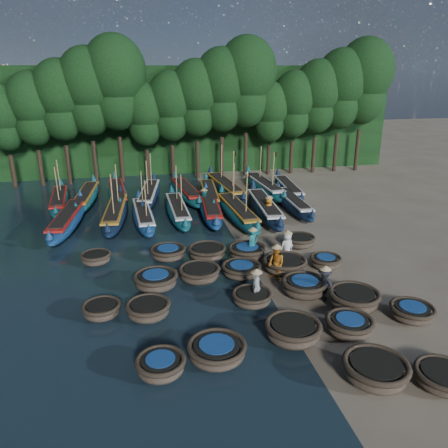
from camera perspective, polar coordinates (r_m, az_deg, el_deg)
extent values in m
plane|color=#7F735D|center=(22.92, 3.76, -5.76)|extent=(120.00, 120.00, 0.00)
cube|color=black|center=(44.02, -4.39, 13.44)|extent=(40.00, 3.00, 10.00)
ellipsoid|color=brown|center=(16.07, 19.13, -17.86)|extent=(2.25, 2.25, 0.70)
torus|color=#3A2E22|center=(15.88, 19.27, -16.92)|extent=(2.23, 2.23, 0.21)
cylinder|color=black|center=(15.86, 19.28, -16.80)|extent=(1.69, 1.69, 0.06)
ellipsoid|color=brown|center=(16.73, 26.75, -17.68)|extent=(2.26, 2.26, 0.56)
torus|color=#3A2E22|center=(16.58, 26.90, -16.94)|extent=(1.92, 1.92, 0.17)
cylinder|color=black|center=(16.56, 26.91, -16.85)|extent=(1.47, 1.47, 0.05)
ellipsoid|color=brown|center=(15.69, -8.25, -18.07)|extent=(1.97, 1.97, 0.61)
torus|color=#3A2E22|center=(15.51, -8.30, -17.24)|extent=(1.75, 1.75, 0.18)
cylinder|color=black|center=(15.49, -8.31, -17.13)|extent=(1.31, 1.31, 0.06)
cylinder|color=navy|center=(15.47, -8.31, -17.02)|extent=(1.01, 1.01, 0.04)
ellipsoid|color=brown|center=(16.17, -0.95, -16.47)|extent=(2.44, 2.44, 0.63)
torus|color=#3A2E22|center=(16.00, -0.96, -15.61)|extent=(2.16, 2.16, 0.19)
cylinder|color=black|center=(15.98, -0.96, -15.50)|extent=(1.65, 1.65, 0.06)
cylinder|color=navy|center=(15.96, -0.96, -15.39)|extent=(1.27, 1.27, 0.04)
ellipsoid|color=brown|center=(17.32, 8.97, -13.85)|extent=(2.09, 2.09, 0.71)
torus|color=#3A2E22|center=(17.13, 9.03, -12.92)|extent=(2.20, 2.20, 0.22)
cylinder|color=black|center=(17.11, 9.04, -12.80)|extent=(1.66, 1.66, 0.06)
ellipsoid|color=brown|center=(18.11, 16.03, -12.89)|extent=(1.77, 1.77, 0.67)
torus|color=#3A2E22|center=(17.94, 16.13, -12.04)|extent=(1.89, 1.89, 0.20)
cylinder|color=black|center=(17.92, 16.14, -11.93)|extent=(1.41, 1.41, 0.06)
cylinder|color=navy|center=(17.90, 16.15, -11.82)|extent=(1.09, 1.09, 0.04)
ellipsoid|color=brown|center=(19.97, 23.31, -10.69)|extent=(1.75, 1.75, 0.57)
torus|color=#3A2E22|center=(19.85, 23.42, -10.02)|extent=(1.84, 1.84, 0.17)
cylinder|color=black|center=(19.83, 23.43, -9.94)|extent=(1.40, 1.40, 0.05)
cylinder|color=navy|center=(19.81, 23.45, -9.85)|extent=(1.07, 1.07, 0.03)
ellipsoid|color=brown|center=(19.24, -15.66, -10.92)|extent=(1.63, 1.63, 0.57)
torus|color=#3A2E22|center=(19.11, -15.74, -10.23)|extent=(1.64, 1.64, 0.17)
cylinder|color=black|center=(19.09, -15.75, -10.13)|extent=(1.23, 1.23, 0.05)
ellipsoid|color=brown|center=(18.76, -9.84, -11.16)|extent=(1.83, 1.83, 0.64)
torus|color=#3A2E22|center=(18.61, -9.90, -10.36)|extent=(1.88, 1.88, 0.19)
cylinder|color=black|center=(18.59, -9.90, -10.26)|extent=(1.42, 1.42, 0.06)
ellipsoid|color=brown|center=(19.48, 3.67, -9.75)|extent=(1.85, 1.85, 0.56)
torus|color=#3A2E22|center=(19.35, 3.69, -9.07)|extent=(1.79, 1.79, 0.17)
cylinder|color=black|center=(19.33, 3.69, -8.98)|extent=(1.36, 1.36, 0.05)
ellipsoid|color=brown|center=(20.46, 10.43, -8.27)|extent=(2.15, 2.15, 0.72)
torus|color=#3A2E22|center=(20.31, 10.49, -7.44)|extent=(2.11, 2.11, 0.22)
cylinder|color=black|center=(20.29, 10.50, -7.33)|extent=(1.59, 1.59, 0.07)
cylinder|color=navy|center=(20.27, 10.51, -7.22)|extent=(1.22, 1.22, 0.04)
ellipsoid|color=brown|center=(19.94, 16.60, -9.59)|extent=(2.20, 2.20, 0.74)
torus|color=#3A2E22|center=(19.77, 16.70, -8.71)|extent=(2.24, 2.24, 0.22)
cylinder|color=black|center=(19.75, 16.71, -8.59)|extent=(1.69, 1.69, 0.07)
ellipsoid|color=brown|center=(20.95, -8.87, -7.51)|extent=(1.94, 1.94, 0.69)
torus|color=#3A2E22|center=(20.81, -8.92, -6.72)|extent=(2.11, 2.11, 0.21)
cylinder|color=black|center=(20.79, -8.93, -6.61)|extent=(1.59, 1.59, 0.06)
cylinder|color=navy|center=(20.77, -8.93, -6.51)|extent=(1.23, 1.23, 0.04)
ellipsoid|color=brown|center=(21.45, -3.21, -6.65)|extent=(2.30, 2.30, 0.66)
torus|color=#3A2E22|center=(21.31, -3.22, -5.90)|extent=(2.05, 2.05, 0.20)
cylinder|color=black|center=(21.29, -3.22, -5.81)|extent=(1.55, 1.55, 0.06)
ellipsoid|color=brown|center=(21.87, 2.29, -6.17)|extent=(2.09, 2.09, 0.60)
torus|color=#3A2E22|center=(21.74, 2.30, -5.50)|extent=(1.99, 1.99, 0.18)
cylinder|color=black|center=(21.73, 2.30, -5.41)|extent=(1.52, 1.52, 0.05)
cylinder|color=navy|center=(21.71, 2.31, -5.32)|extent=(1.17, 1.17, 0.04)
ellipsoid|color=brown|center=(22.51, 7.93, -5.46)|extent=(2.76, 2.76, 0.68)
torus|color=#3A2E22|center=(22.38, 7.97, -4.72)|extent=(2.27, 2.27, 0.21)
cylinder|color=black|center=(22.36, 7.97, -4.63)|extent=(1.73, 1.73, 0.06)
ellipsoid|color=brown|center=(23.36, 13.12, -4.96)|extent=(1.58, 1.58, 0.58)
torus|color=#3A2E22|center=(23.25, 13.17, -4.36)|extent=(1.65, 1.65, 0.18)
cylinder|color=black|center=(23.24, 13.17, -4.28)|extent=(1.24, 1.24, 0.05)
cylinder|color=navy|center=(23.23, 13.18, -4.20)|extent=(0.95, 0.95, 0.04)
ellipsoid|color=brown|center=(24.14, -16.37, -4.44)|extent=(1.74, 1.74, 0.58)
torus|color=#3A2E22|center=(24.04, -16.43, -3.86)|extent=(1.62, 1.62, 0.17)
cylinder|color=black|center=(24.02, -16.44, -3.78)|extent=(1.22, 1.22, 0.05)
ellipsoid|color=brown|center=(23.94, -7.28, -3.91)|extent=(1.88, 1.88, 0.62)
torus|color=#3A2E22|center=(23.82, -7.31, -3.27)|extent=(1.96, 1.96, 0.19)
cylinder|color=black|center=(23.81, -7.32, -3.19)|extent=(1.49, 1.49, 0.06)
cylinder|color=navy|center=(23.79, -7.32, -3.11)|extent=(1.14, 1.14, 0.04)
ellipsoid|color=brown|center=(23.79, -2.20, -3.86)|extent=(2.49, 2.49, 0.65)
torus|color=#3A2E22|center=(23.67, -2.21, -3.19)|extent=(2.08, 2.08, 0.20)
cylinder|color=black|center=(23.66, -2.21, -3.10)|extent=(1.58, 1.58, 0.06)
ellipsoid|color=brown|center=(23.77, 3.03, -3.86)|extent=(2.51, 2.51, 0.68)
torus|color=#3A2E22|center=(23.64, 3.05, -3.14)|extent=(2.07, 2.07, 0.21)
cylinder|color=black|center=(23.63, 3.05, -3.05)|extent=(1.56, 1.56, 0.06)
cylinder|color=navy|center=(23.61, 3.05, -2.96)|extent=(1.20, 1.20, 0.04)
ellipsoid|color=brown|center=(25.72, 9.79, -2.34)|extent=(2.11, 2.11, 0.60)
torus|color=#3A2E22|center=(25.61, 9.83, -1.75)|extent=(1.86, 1.86, 0.18)
cylinder|color=black|center=(25.60, 9.84, -1.67)|extent=(1.40, 1.40, 0.05)
ellipsoid|color=navy|center=(29.89, -19.74, 0.39)|extent=(2.39, 8.49, 1.05)
cone|color=navy|center=(33.49, -18.30, 3.81)|extent=(0.46, 0.46, 0.63)
cone|color=navy|center=(25.98, -21.92, -1.30)|extent=(0.46, 0.46, 0.52)
cube|color=#B21A15|center=(29.75, -19.84, 1.19)|extent=(1.79, 6.57, 0.13)
cube|color=black|center=(29.73, -19.85, 1.34)|extent=(1.42, 5.71, 0.10)
ellipsoid|color=#0E1B34|center=(30.22, -13.99, 1.21)|extent=(2.16, 8.53, 1.05)
cone|color=#0E1B34|center=(33.94, -13.37, 4.51)|extent=(0.46, 0.46, 0.63)
cone|color=#0E1B34|center=(26.16, -15.02, -0.35)|extent=(0.46, 0.46, 0.53)
cube|color=#BB7F23|center=(30.08, -14.06, 2.00)|extent=(1.61, 6.61, 0.13)
cube|color=black|center=(30.06, -14.07, 2.16)|extent=(1.26, 5.74, 0.11)
cylinder|color=#997F4C|center=(30.94, -13.81, 4.92)|extent=(0.07, 0.25, 2.95)
cylinder|color=#997F4C|center=(28.21, -14.39, 3.44)|extent=(0.07, 0.25, 2.95)
plane|color=red|center=(27.87, -14.29, 5.99)|extent=(0.00, 0.37, 0.37)
ellipsoid|color=navy|center=(29.55, -10.47, 0.94)|extent=(1.80, 7.66, 0.95)
cone|color=navy|center=(32.90, -11.12, 3.97)|extent=(0.42, 0.42, 0.57)
cone|color=navy|center=(25.88, -9.81, -0.43)|extent=(0.42, 0.42, 0.47)
cube|color=white|center=(29.43, -10.52, 1.67)|extent=(1.34, 5.93, 0.11)
cube|color=black|center=(29.40, -10.53, 1.81)|extent=(1.04, 5.16, 0.09)
cylinder|color=#997F4C|center=(30.20, -10.67, 4.36)|extent=(0.07, 0.23, 2.66)
cylinder|color=#997F4C|center=(27.75, -10.21, 3.00)|extent=(0.07, 0.23, 2.66)
plane|color=red|center=(27.45, -10.06, 5.34)|extent=(0.00, 0.33, 0.33)
ellipsoid|color=#0F545A|center=(30.25, -6.04, 1.65)|extent=(1.56, 7.92, 0.99)
cone|color=#0F545A|center=(33.74, -6.88, 4.68)|extent=(0.43, 0.43, 0.59)
cone|color=#0F545A|center=(26.44, -5.06, 0.33)|extent=(0.43, 0.43, 0.49)
cube|color=white|center=(30.13, -6.07, 2.40)|extent=(1.14, 6.13, 0.12)
cube|color=black|center=(30.10, -6.07, 2.55)|extent=(0.86, 5.34, 0.10)
cylinder|color=#997F4C|center=(30.95, -6.23, 5.11)|extent=(0.07, 0.23, 2.76)
cylinder|color=#997F4C|center=(28.39, -5.59, 3.78)|extent=(0.07, 0.23, 2.76)
plane|color=red|center=(28.10, -5.37, 6.16)|extent=(0.00, 0.35, 0.35)
ellipsoid|color=navy|center=(30.47, -1.77, 1.92)|extent=(2.14, 8.21, 1.01)
cone|color=navy|center=(34.07, -2.39, 5.02)|extent=(0.45, 0.45, 0.61)
cone|color=navy|center=(26.54, -1.00, 0.55)|extent=(0.45, 0.45, 0.51)
cube|color=#B21A15|center=(30.34, -1.78, 2.69)|extent=(1.59, 6.36, 0.12)
cube|color=black|center=(30.32, -1.78, 2.83)|extent=(1.25, 5.53, 0.10)
ellipsoid|color=#0F545A|center=(29.68, 1.75, 1.47)|extent=(2.04, 8.58, 1.06)
cone|color=#0F545A|center=(33.30, -0.31, 4.78)|extent=(0.47, 0.47, 0.64)
cone|color=#0F545A|center=(25.75, 4.44, 0.00)|extent=(0.47, 0.47, 0.53)
cube|color=#BB7F23|center=(29.54, 1.76, 2.30)|extent=(1.51, 6.65, 0.13)
cube|color=black|center=(29.52, 1.76, 2.45)|extent=(1.18, 5.78, 0.11)
cylinder|color=#997F4C|center=(30.40, 1.28, 5.27)|extent=(0.07, 0.25, 2.98)
cylinder|color=#997F4C|center=(27.75, 2.96, 3.82)|extent=(0.07, 0.25, 2.98)
plane|color=red|center=(27.47, 3.32, 6.44)|extent=(0.00, 0.37, 0.37)
ellipsoid|color=#0E1B34|center=(30.57, 5.34, 1.98)|extent=(2.20, 8.83, 1.09)
cone|color=#0E1B34|center=(34.37, 3.82, 5.27)|extent=(0.48, 0.48, 0.66)
cone|color=#0E1B34|center=(26.44, 7.40, 0.51)|extent=(0.48, 0.48, 0.55)
cube|color=white|center=(30.43, 5.36, 2.80)|extent=(1.63, 6.84, 0.13)
cube|color=black|center=(30.40, 5.37, 2.96)|extent=(1.27, 5.95, 0.11)
ellipsoid|color=#0E1B34|center=(32.14, 8.98, 2.60)|extent=(1.55, 7.74, 0.96)
cone|color=#0E1B34|center=(35.40, 7.05, 5.35)|extent=(0.42, 0.42, 0.58)
cone|color=#0E1B34|center=(28.63, 11.49, 1.49)|extent=(0.42, 0.42, 0.48)
cube|color=white|center=(32.03, 9.02, 3.29)|extent=(1.14, 6.00, 0.12)
cube|color=black|center=(32.00, 9.03, 3.42)|extent=(0.86, 5.22, 0.10)
ellipsoid|color=#0F545A|center=(34.54, -20.71, 2.75)|extent=(2.10, 7.84, 0.97)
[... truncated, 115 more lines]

